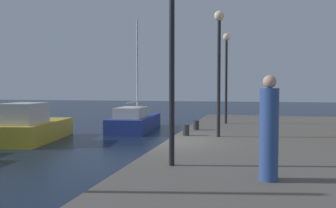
{
  "coord_description": "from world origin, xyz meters",
  "views": [
    {
      "loc": [
        2.52,
        -10.08,
        2.45
      ],
      "look_at": [
        -0.73,
        3.07,
        1.86
      ],
      "focal_mm": 33.6,
      "sensor_mm": 36.0,
      "label": 1
    }
  ],
  "objects_px": {
    "motorboat_yellow": "(32,127)",
    "lamp_post_near_edge": "(172,20)",
    "lamp_post_mid_promenade": "(219,51)",
    "bollard_south": "(186,130)",
    "person_by_the_water": "(269,131)",
    "lamp_post_far_end": "(226,62)",
    "sailboat_blue": "(135,121)",
    "bollard_north": "(196,125)"
  },
  "relations": [
    {
      "from": "lamp_post_mid_promenade",
      "to": "bollard_north",
      "type": "distance_m",
      "value": 3.49
    },
    {
      "from": "motorboat_yellow",
      "to": "lamp_post_near_edge",
      "type": "distance_m",
      "value": 11.07
    },
    {
      "from": "lamp_post_mid_promenade",
      "to": "sailboat_blue",
      "type": "bearing_deg",
      "value": 129.12
    },
    {
      "from": "sailboat_blue",
      "to": "person_by_the_water",
      "type": "bearing_deg",
      "value": -60.12
    },
    {
      "from": "lamp_post_mid_promenade",
      "to": "lamp_post_near_edge",
      "type": "bearing_deg",
      "value": -97.96
    },
    {
      "from": "lamp_post_near_edge",
      "to": "lamp_post_far_end",
      "type": "distance_m",
      "value": 9.14
    },
    {
      "from": "lamp_post_mid_promenade",
      "to": "lamp_post_far_end",
      "type": "height_order",
      "value": "lamp_post_far_end"
    },
    {
      "from": "sailboat_blue",
      "to": "lamp_post_near_edge",
      "type": "distance_m",
      "value": 13.05
    },
    {
      "from": "person_by_the_water",
      "to": "sailboat_blue",
      "type": "bearing_deg",
      "value": 119.88
    },
    {
      "from": "motorboat_yellow",
      "to": "bollard_south",
      "type": "height_order",
      "value": "motorboat_yellow"
    },
    {
      "from": "lamp_post_mid_promenade",
      "to": "lamp_post_far_end",
      "type": "bearing_deg",
      "value": 90.18
    },
    {
      "from": "sailboat_blue",
      "to": "lamp_post_near_edge",
      "type": "relative_size",
      "value": 1.47
    },
    {
      "from": "lamp_post_mid_promenade",
      "to": "bollard_south",
      "type": "bearing_deg",
      "value": 178.64
    },
    {
      "from": "motorboat_yellow",
      "to": "lamp_post_near_edge",
      "type": "bearing_deg",
      "value": -37.1
    },
    {
      "from": "lamp_post_near_edge",
      "to": "motorboat_yellow",
      "type": "bearing_deg",
      "value": 142.9
    },
    {
      "from": "bollard_south",
      "to": "bollard_north",
      "type": "bearing_deg",
      "value": 86.33
    },
    {
      "from": "bollard_south",
      "to": "lamp_post_mid_promenade",
      "type": "bearing_deg",
      "value": -1.36
    },
    {
      "from": "sailboat_blue",
      "to": "lamp_post_near_edge",
      "type": "height_order",
      "value": "sailboat_blue"
    },
    {
      "from": "lamp_post_mid_promenade",
      "to": "bollard_south",
      "type": "xyz_separation_m",
      "value": [
        -1.18,
        0.03,
        -2.82
      ]
    },
    {
      "from": "person_by_the_water",
      "to": "lamp_post_mid_promenade",
      "type": "bearing_deg",
      "value": 104.4
    },
    {
      "from": "bollard_north",
      "to": "person_by_the_water",
      "type": "bearing_deg",
      "value": -70.92
    },
    {
      "from": "bollard_south",
      "to": "sailboat_blue",
      "type": "bearing_deg",
      "value": 122.9
    },
    {
      "from": "motorboat_yellow",
      "to": "bollard_south",
      "type": "relative_size",
      "value": 12.72
    },
    {
      "from": "lamp_post_far_end",
      "to": "bollard_south",
      "type": "relative_size",
      "value": 11.14
    },
    {
      "from": "motorboat_yellow",
      "to": "lamp_post_near_edge",
      "type": "relative_size",
      "value": 1.09
    },
    {
      "from": "person_by_the_water",
      "to": "bollard_north",
      "type": "bearing_deg",
      "value": 109.08
    },
    {
      "from": "sailboat_blue",
      "to": "motorboat_yellow",
      "type": "bearing_deg",
      "value": -123.32
    },
    {
      "from": "lamp_post_far_end",
      "to": "bollard_south",
      "type": "height_order",
      "value": "lamp_post_far_end"
    },
    {
      "from": "bollard_north",
      "to": "person_by_the_water",
      "type": "xyz_separation_m",
      "value": [
        2.42,
        -6.99,
        0.71
      ]
    },
    {
      "from": "lamp_post_far_end",
      "to": "person_by_the_water",
      "type": "relative_size",
      "value": 2.31
    },
    {
      "from": "bollard_north",
      "to": "person_by_the_water",
      "type": "height_order",
      "value": "person_by_the_water"
    },
    {
      "from": "bollard_south",
      "to": "lamp_post_far_end",
      "type": "bearing_deg",
      "value": 75.57
    },
    {
      "from": "sailboat_blue",
      "to": "bollard_north",
      "type": "height_order",
      "value": "sailboat_blue"
    },
    {
      "from": "sailboat_blue",
      "to": "bollard_south",
      "type": "xyz_separation_m",
      "value": [
        4.5,
        -6.96,
        0.42
      ]
    },
    {
      "from": "lamp_post_mid_promenade",
      "to": "person_by_the_water",
      "type": "xyz_separation_m",
      "value": [
        1.35,
        -5.25,
        -2.12
      ]
    },
    {
      "from": "lamp_post_near_edge",
      "to": "lamp_post_far_end",
      "type": "bearing_deg",
      "value": 86.09
    },
    {
      "from": "sailboat_blue",
      "to": "motorboat_yellow",
      "type": "relative_size",
      "value": 1.36
    },
    {
      "from": "lamp_post_mid_promenade",
      "to": "lamp_post_far_end",
      "type": "xyz_separation_m",
      "value": [
        -0.01,
        4.56,
        0.01
      ]
    },
    {
      "from": "lamp_post_mid_promenade",
      "to": "lamp_post_far_end",
      "type": "distance_m",
      "value": 4.56
    },
    {
      "from": "lamp_post_far_end",
      "to": "bollard_south",
      "type": "bearing_deg",
      "value": -104.43
    },
    {
      "from": "lamp_post_near_edge",
      "to": "person_by_the_water",
      "type": "xyz_separation_m",
      "value": [
        1.98,
        -0.69,
        -2.26
      ]
    },
    {
      "from": "motorboat_yellow",
      "to": "person_by_the_water",
      "type": "relative_size",
      "value": 2.64
    }
  ]
}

